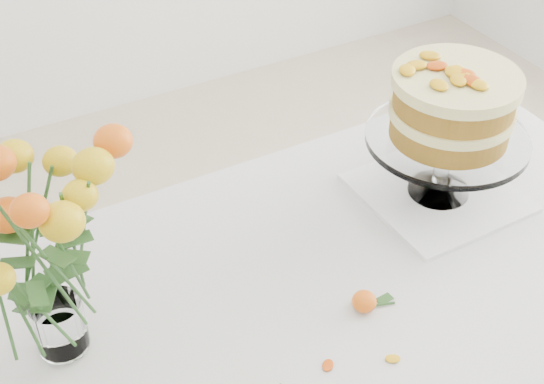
{
  "coord_description": "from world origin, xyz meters",
  "views": [
    {
      "loc": [
        -0.58,
        -0.74,
        1.75
      ],
      "look_at": [
        -0.08,
        0.15,
        0.93
      ],
      "focal_mm": 50.0,
      "sensor_mm": 36.0,
      "label": 1
    }
  ],
  "objects": [
    {
      "name": "stray_petal_b",
      "position": [
        -0.02,
        -0.14,
        0.76
      ],
      "size": [
        0.03,
        0.02,
        0.0
      ],
      "primitive_type": "ellipsoid",
      "color": "#EAA60E",
      "rests_on": "table"
    },
    {
      "name": "cake_stand",
      "position": [
        0.32,
        0.16,
        0.96
      ],
      "size": [
        0.32,
        0.32,
        0.29
      ],
      "rotation": [
        0.0,
        0.0,
        0.28
      ],
      "color": "white",
      "rests_on": "napkin"
    },
    {
      "name": "loose_rose_far",
      "position": [
        0.0,
        -0.02,
        0.77
      ],
      "size": [
        0.08,
        0.04,
        0.04
      ],
      "rotation": [
        0.0,
        0.0,
        -0.33
      ],
      "color": "orange",
      "rests_on": "table"
    },
    {
      "name": "table",
      "position": [
        0.0,
        0.0,
        0.67
      ],
      "size": [
        1.43,
        0.93,
        0.76
      ],
      "color": "tan",
      "rests_on": "ground"
    },
    {
      "name": "stray_petal_a",
      "position": [
        -0.12,
        -0.1,
        0.76
      ],
      "size": [
        0.03,
        0.02,
        0.0
      ],
      "primitive_type": "ellipsoid",
      "color": "#EAA60E",
      "rests_on": "table"
    },
    {
      "name": "rose_vase",
      "position": [
        -0.48,
        0.14,
        1.0
      ],
      "size": [
        0.34,
        0.34,
        0.42
      ],
      "rotation": [
        0.0,
        0.0,
        -0.3
      ],
      "color": "white",
      "rests_on": "table"
    },
    {
      "name": "napkin",
      "position": [
        0.32,
        0.16,
        0.76
      ],
      "size": [
        0.3,
        0.3,
        0.01
      ],
      "primitive_type": "cube",
      "rotation": [
        0.0,
        0.0,
        0.01
      ],
      "color": "white",
      "rests_on": "table"
    }
  ]
}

